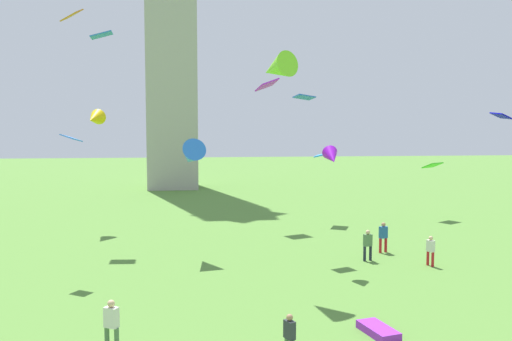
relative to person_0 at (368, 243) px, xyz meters
name	(u,v)px	position (x,y,z in m)	size (l,w,h in m)	color
person_0	(368,243)	(0.00, 0.00, 0.00)	(0.53, 0.38, 1.75)	#1E2333
person_1	(290,334)	(-6.63, -12.25, -0.12)	(0.38, 0.46, 1.55)	#51754C
person_2	(383,235)	(1.56, 1.83, 0.04)	(0.54, 0.41, 1.83)	red
person_3	(431,249)	(3.01, -1.47, -0.06)	(0.37, 0.49, 1.64)	red
person_4	(111,323)	(-12.42, -10.91, 0.02)	(0.54, 0.46, 1.79)	#51754C
kite_flying_0	(72,15)	(-14.60, -5.41, 11.13)	(0.97, 0.96, 0.58)	orange
kite_flying_1	(276,68)	(-5.68, -3.03, 9.32)	(2.04, 2.31, 1.53)	#7EDB28
kite_flying_2	(304,97)	(-3.15, 2.56, 8.26)	(1.36, 1.13, 0.34)	blue
kite_flying_3	(332,157)	(-2.52, -1.54, 4.95)	(0.84, 1.38, 1.19)	#9D15E1
kite_flying_4	(101,35)	(-15.53, 7.62, 12.45)	(1.41, 1.04, 0.52)	blue
kite_flying_5	(94,119)	(-16.77, 11.32, 7.09)	(1.49, 1.99, 1.42)	#DFB40A
kite_flying_6	(71,138)	(-15.73, -1.00, 5.97)	(1.15, 1.12, 0.41)	#347BEB
kite_flying_7	(433,165)	(9.68, 13.00, 3.37)	(1.88, 1.70, 0.50)	#40DA22
kite_flying_8	(323,155)	(0.32, 12.22, 4.33)	(1.67, 1.94, 0.41)	#2C91EA
kite_flying_9	(267,85)	(-4.08, 11.90, 9.67)	(1.90, 1.88, 1.06)	#B425DA
kite_flying_10	(501,116)	(6.49, -1.95, 7.10)	(0.77, 1.12, 0.40)	#0604C7
kite_flying_11	(191,156)	(-9.80, 2.67, 4.83)	(1.84, 2.56, 2.06)	blue
kite_bundle_0	(378,330)	(-3.04, -10.43, -0.85)	(1.76, 0.82, 0.30)	purple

